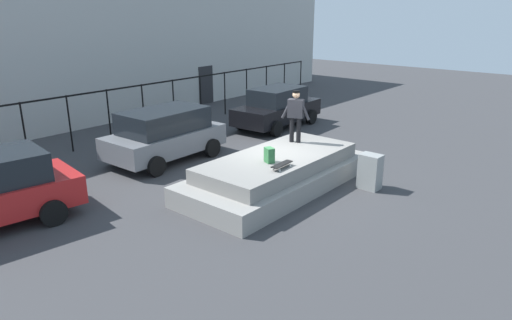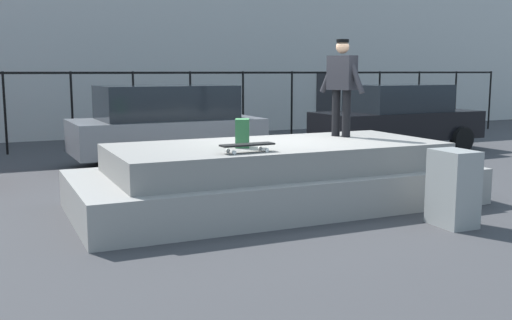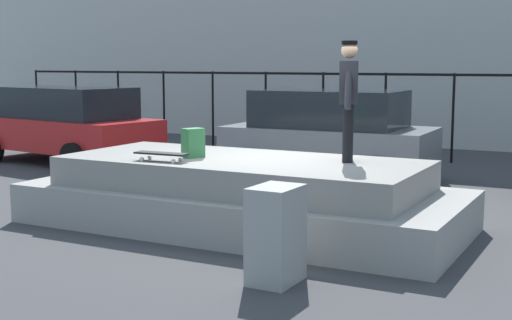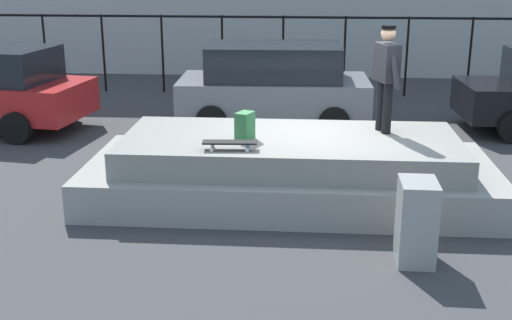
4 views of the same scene
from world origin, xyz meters
TOP-DOWN VIEW (x-y plane):
  - ground_plane at (0.00, 0.00)m, footprint 60.00×60.00m
  - concrete_ledge at (-0.38, -0.35)m, footprint 6.14×2.70m
  - skateboarder at (1.03, 0.07)m, footprint 0.39×0.90m
  - skateboard at (-1.21, -1.11)m, footprint 0.77×0.26m
  - backpack at (-1.05, -0.56)m, footprint 0.30×0.34m
  - car_red_hatchback_near at (-7.09, 3.38)m, footprint 4.83×2.63m
  - car_grey_hatchback_mid at (-0.86, 4.09)m, footprint 4.08×2.28m
  - utility_box at (1.19, -2.46)m, footprint 0.45×0.61m
  - fence_row at (0.00, 7.45)m, footprint 24.06×0.06m
  - warehouse_building at (0.00, 14.08)m, footprint 35.29×8.29m

SIDE VIEW (x-z plane):
  - ground_plane at x=0.00m, z-range 0.00..0.00m
  - concrete_ledge at x=-0.38m, z-range -0.04..0.92m
  - utility_box at x=1.19m, z-range 0.00..1.02m
  - car_red_hatchback_near at x=-7.09m, z-range 0.05..1.79m
  - car_grey_hatchback_mid at x=-0.86m, z-range 0.05..1.80m
  - skateboard at x=-1.21m, z-range 1.00..1.12m
  - backpack at x=-1.05m, z-range 0.96..1.37m
  - fence_row at x=0.00m, z-range 0.32..2.38m
  - skateboarder at x=1.03m, z-range 1.09..2.71m
  - warehouse_building at x=0.00m, z-range 0.01..6.85m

